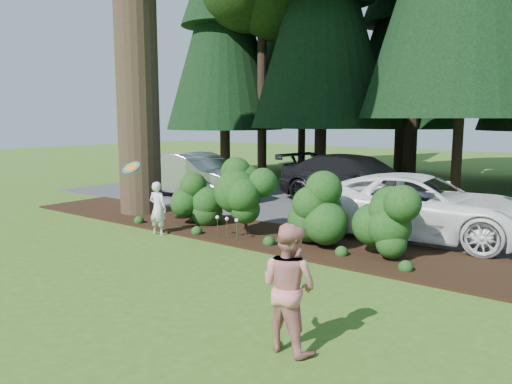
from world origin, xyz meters
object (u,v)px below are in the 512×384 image
car_silver_wagon (198,176)px  frisbee (131,168)px  car_white_suv (420,206)px  car_dark_suv (357,180)px  adult (289,287)px  child (158,208)px

car_silver_wagon → frisbee: (2.02, -4.56, 0.77)m
car_white_suv → car_dark_suv: car_dark_suv is taller
adult → car_silver_wagon: bearing=-35.8°
child → adult: adult is taller
car_dark_suv → child: 7.10m
adult → frisbee: frisbee is taller
car_white_suv → adult: bearing=-178.6°
child → car_white_suv: bearing=-155.4°
car_silver_wagon → car_dark_suv: bearing=-63.9°
car_white_suv → car_dark_suv: (-3.26, 3.24, 0.06)m
car_silver_wagon → car_white_suv: bearing=-93.5°
car_dark_suv → frisbee: (-3.20, -6.66, 0.75)m
child → frisbee: size_ratio=2.56×
car_white_suv → child: car_white_suv is taller
car_silver_wagon → frisbee: 5.05m
frisbee → adult: bearing=-25.0°
car_white_suv → child: (-5.31, -3.55, -0.12)m
car_dark_suv → frisbee: size_ratio=10.88×
car_silver_wagon → car_white_suv: (8.47, -1.15, -0.04)m
car_white_suv → frisbee: 7.35m
car_white_suv → child: bearing=118.9°
child → frisbee: (-1.14, 0.13, 0.94)m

